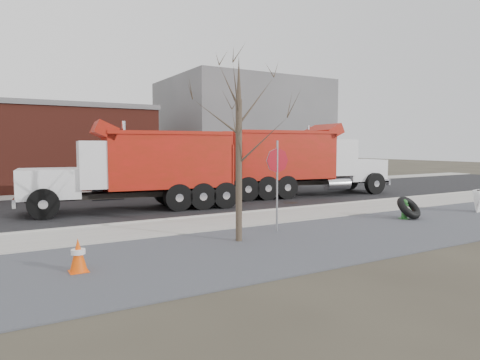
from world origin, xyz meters
TOP-DOWN VIEW (x-y plane):
  - ground at (0.00, 0.00)m, footprint 120.00×120.00m
  - gravel_verge at (0.00, -3.50)m, footprint 60.00×5.00m
  - sidewalk at (0.00, 0.25)m, footprint 60.00×2.50m
  - curb at (0.00, 1.55)m, footprint 60.00×0.15m
  - road at (0.00, 6.30)m, footprint 60.00×9.40m
  - far_sidewalk at (0.00, 12.00)m, footprint 60.00×2.00m
  - building_grey at (9.00, 18.00)m, footprint 12.00×10.00m
  - bare_tree at (-3.20, -2.60)m, footprint 3.20×3.20m
  - fire_hydrant at (3.93, -2.51)m, footprint 0.43×0.42m
  - truck_tire at (4.07, -2.57)m, footprint 1.13×1.05m
  - stop_sign at (-1.47, -2.01)m, footprint 0.78×0.06m
  - sandwich_board at (7.94, -2.97)m, footprint 0.72×0.52m
  - traffic_cone_far at (-7.66, -3.44)m, footprint 0.39×0.39m
  - dump_truck_red_a at (5.31, 5.45)m, footprint 9.72×3.75m
  - dump_truck_red_b at (-3.76, 4.73)m, footprint 8.80×3.47m

SIDE VIEW (x-z plane):
  - ground at x=0.00m, z-range 0.00..0.00m
  - road at x=0.00m, z-range 0.00..0.02m
  - gravel_verge at x=0.00m, z-range 0.00..0.03m
  - sidewalk at x=0.00m, z-range 0.00..0.06m
  - far_sidewalk at x=0.00m, z-range 0.00..0.06m
  - curb at x=0.00m, z-range 0.00..0.11m
  - fire_hydrant at x=3.93m, z-range -0.03..0.73m
  - traffic_cone_far at x=-7.66m, z-range 0.00..0.75m
  - truck_tire at x=4.07m, z-range -0.01..0.89m
  - sandwich_board at x=7.94m, z-range 0.03..0.95m
  - dump_truck_red_b at x=-3.76m, z-range 0.03..3.69m
  - dump_truck_red_a at x=5.31m, z-range 0.03..3.88m
  - stop_sign at x=-1.47m, z-range 0.52..3.40m
  - bare_tree at x=-3.20m, z-range 0.70..5.90m
  - building_grey at x=9.00m, z-range 0.00..8.00m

